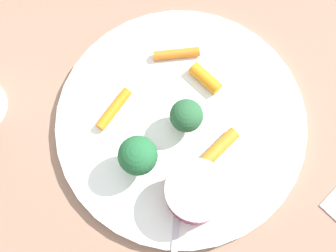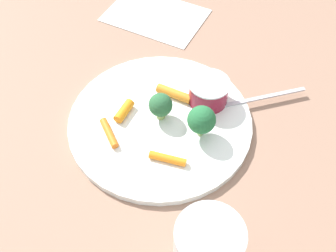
{
  "view_description": "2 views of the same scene",
  "coord_description": "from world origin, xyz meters",
  "px_view_note": "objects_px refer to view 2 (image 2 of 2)",
  "views": [
    {
      "loc": [
        0.16,
        0.07,
        0.55
      ],
      "look_at": [
        0.02,
        -0.01,
        0.03
      ],
      "focal_mm": 52.55,
      "sensor_mm": 36.0,
      "label": 1
    },
    {
      "loc": [
        0.09,
        -0.39,
        0.52
      ],
      "look_at": [
        0.02,
        -0.02,
        0.02
      ],
      "focal_mm": 43.75,
      "sensor_mm": 36.0,
      "label": 2
    }
  ],
  "objects_px": {
    "napkin": "(155,15)",
    "fork": "(253,99)",
    "carrot_stick_0": "(125,110)",
    "plate": "(160,122)",
    "carrot_stick_3": "(109,133)",
    "carrot_stick_2": "(174,94)",
    "broccoli_floret_1": "(202,120)",
    "broccoli_floret_0": "(161,105)",
    "sauce_cup": "(209,92)",
    "carrot_stick_1": "(168,159)"
  },
  "relations": [
    {
      "from": "carrot_stick_1",
      "to": "fork",
      "type": "height_order",
      "value": "carrot_stick_1"
    },
    {
      "from": "broccoli_floret_1",
      "to": "carrot_stick_2",
      "type": "xyz_separation_m",
      "value": [
        -0.05,
        0.07,
        -0.03
      ]
    },
    {
      "from": "carrot_stick_3",
      "to": "napkin",
      "type": "distance_m",
      "value": 0.32
    },
    {
      "from": "broccoli_floret_0",
      "to": "broccoli_floret_1",
      "type": "bearing_deg",
      "value": -18.71
    },
    {
      "from": "sauce_cup",
      "to": "carrot_stick_3",
      "type": "distance_m",
      "value": 0.17
    },
    {
      "from": "carrot_stick_0",
      "to": "carrot_stick_3",
      "type": "bearing_deg",
      "value": -103.76
    },
    {
      "from": "fork",
      "to": "broccoli_floret_1",
      "type": "bearing_deg",
      "value": -131.09
    },
    {
      "from": "napkin",
      "to": "carrot_stick_0",
      "type": "bearing_deg",
      "value": -88.26
    },
    {
      "from": "sauce_cup",
      "to": "carrot_stick_3",
      "type": "height_order",
      "value": "sauce_cup"
    },
    {
      "from": "broccoli_floret_1",
      "to": "carrot_stick_3",
      "type": "xyz_separation_m",
      "value": [
        -0.14,
        -0.03,
        -0.03
      ]
    },
    {
      "from": "broccoli_floret_0",
      "to": "broccoli_floret_1",
      "type": "xyz_separation_m",
      "value": [
        0.07,
        -0.02,
        0.01
      ]
    },
    {
      "from": "carrot_stick_2",
      "to": "napkin",
      "type": "height_order",
      "value": "carrot_stick_2"
    },
    {
      "from": "carrot_stick_0",
      "to": "napkin",
      "type": "bearing_deg",
      "value": 91.74
    },
    {
      "from": "carrot_stick_3",
      "to": "plate",
      "type": "bearing_deg",
      "value": 32.87
    },
    {
      "from": "carrot_stick_0",
      "to": "carrot_stick_1",
      "type": "bearing_deg",
      "value": -42.17
    },
    {
      "from": "carrot_stick_2",
      "to": "sauce_cup",
      "type": "bearing_deg",
      "value": 3.02
    },
    {
      "from": "broccoli_floret_1",
      "to": "fork",
      "type": "height_order",
      "value": "broccoli_floret_1"
    },
    {
      "from": "carrot_stick_2",
      "to": "fork",
      "type": "xyz_separation_m",
      "value": [
        0.13,
        0.02,
        -0.01
      ]
    },
    {
      "from": "sauce_cup",
      "to": "carrot_stick_0",
      "type": "xyz_separation_m",
      "value": [
        -0.13,
        -0.05,
        -0.01
      ]
    },
    {
      "from": "carrot_stick_0",
      "to": "carrot_stick_2",
      "type": "relative_size",
      "value": 0.68
    },
    {
      "from": "sauce_cup",
      "to": "carrot_stick_3",
      "type": "bearing_deg",
      "value": -144.11
    },
    {
      "from": "plate",
      "to": "sauce_cup",
      "type": "distance_m",
      "value": 0.09
    },
    {
      "from": "sauce_cup",
      "to": "fork",
      "type": "distance_m",
      "value": 0.08
    },
    {
      "from": "plate",
      "to": "carrot_stick_2",
      "type": "bearing_deg",
      "value": 76.39
    },
    {
      "from": "plate",
      "to": "carrot_stick_1",
      "type": "distance_m",
      "value": 0.08
    },
    {
      "from": "carrot_stick_1",
      "to": "broccoli_floret_0",
      "type": "bearing_deg",
      "value": 108.31
    },
    {
      "from": "plate",
      "to": "napkin",
      "type": "height_order",
      "value": "plate"
    },
    {
      "from": "carrot_stick_0",
      "to": "fork",
      "type": "height_order",
      "value": "carrot_stick_0"
    },
    {
      "from": "carrot_stick_2",
      "to": "carrot_stick_3",
      "type": "relative_size",
      "value": 1.09
    },
    {
      "from": "broccoli_floret_1",
      "to": "carrot_stick_1",
      "type": "height_order",
      "value": "broccoli_floret_1"
    },
    {
      "from": "plate",
      "to": "carrot_stick_3",
      "type": "distance_m",
      "value": 0.08
    },
    {
      "from": "napkin",
      "to": "fork",
      "type": "bearing_deg",
      "value": -44.14
    },
    {
      "from": "carrot_stick_3",
      "to": "fork",
      "type": "height_order",
      "value": "carrot_stick_3"
    },
    {
      "from": "plate",
      "to": "fork",
      "type": "relative_size",
      "value": 1.77
    },
    {
      "from": "fork",
      "to": "napkin",
      "type": "distance_m",
      "value": 0.29
    },
    {
      "from": "broccoli_floret_0",
      "to": "carrot_stick_0",
      "type": "xyz_separation_m",
      "value": [
        -0.06,
        -0.0,
        -0.02
      ]
    },
    {
      "from": "carrot_stick_0",
      "to": "fork",
      "type": "xyz_separation_m",
      "value": [
        0.2,
        0.07,
        -0.01
      ]
    },
    {
      "from": "carrot_stick_2",
      "to": "carrot_stick_3",
      "type": "bearing_deg",
      "value": -130.36
    },
    {
      "from": "carrot_stick_0",
      "to": "carrot_stick_2",
      "type": "height_order",
      "value": "same"
    },
    {
      "from": "carrot_stick_0",
      "to": "carrot_stick_2",
      "type": "distance_m",
      "value": 0.09
    },
    {
      "from": "fork",
      "to": "carrot_stick_1",
      "type": "bearing_deg",
      "value": -128.68
    },
    {
      "from": "carrot_stick_3",
      "to": "fork",
      "type": "relative_size",
      "value": 0.34
    },
    {
      "from": "plate",
      "to": "napkin",
      "type": "distance_m",
      "value": 0.28
    },
    {
      "from": "sauce_cup",
      "to": "broccoli_floret_0",
      "type": "xyz_separation_m",
      "value": [
        -0.07,
        -0.05,
        0.01
      ]
    },
    {
      "from": "sauce_cup",
      "to": "broccoli_floret_0",
      "type": "distance_m",
      "value": 0.08
    },
    {
      "from": "broccoli_floret_0",
      "to": "carrot_stick_3",
      "type": "relative_size",
      "value": 0.86
    },
    {
      "from": "fork",
      "to": "carrot_stick_2",
      "type": "bearing_deg",
      "value": -172.29
    },
    {
      "from": "napkin",
      "to": "broccoli_floret_0",
      "type": "bearing_deg",
      "value": -75.9
    },
    {
      "from": "plate",
      "to": "broccoli_floret_0",
      "type": "distance_m",
      "value": 0.03
    },
    {
      "from": "carrot_stick_0",
      "to": "carrot_stick_3",
      "type": "distance_m",
      "value": 0.05
    }
  ]
}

